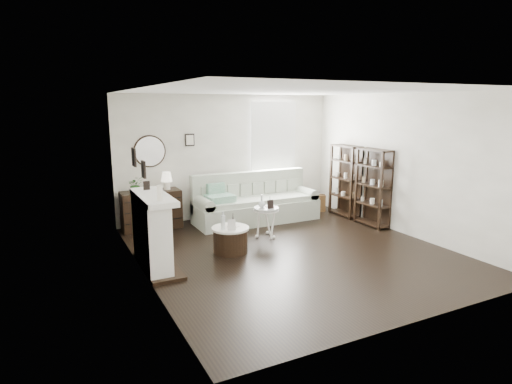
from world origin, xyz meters
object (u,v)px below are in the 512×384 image
dresser (151,210)px  pedestal_table (266,210)px  drum_table (230,240)px  sofa (255,205)px

dresser → pedestal_table: size_ratio=2.01×
dresser → pedestal_table: bearing=-40.5°
drum_table → pedestal_table: bearing=27.4°
sofa → pedestal_table: bearing=-106.2°
pedestal_table → drum_table: bearing=-152.6°
dresser → drum_table: bearing=-67.0°
sofa → drum_table: 2.10m
dresser → sofa: bearing=-10.2°
sofa → dresser: (-2.15, 0.39, 0.05)m
dresser → drum_table: size_ratio=1.83×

